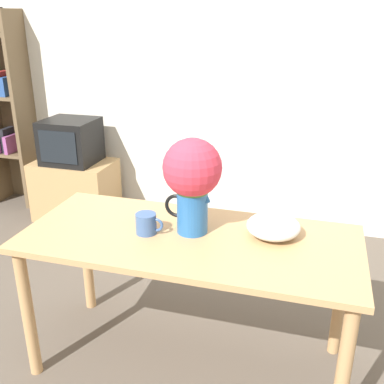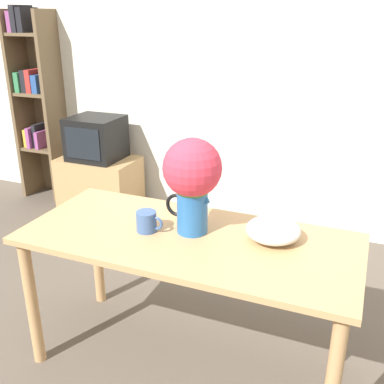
{
  "view_description": "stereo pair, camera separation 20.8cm",
  "coord_description": "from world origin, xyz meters",
  "px_view_note": "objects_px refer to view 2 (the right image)",
  "views": [
    {
      "loc": [
        0.54,
        -1.57,
        1.71
      ],
      "look_at": [
        -0.0,
        0.28,
        0.94
      ],
      "focal_mm": 42.0,
      "sensor_mm": 36.0,
      "label": 1
    },
    {
      "loc": [
        0.74,
        -1.51,
        1.71
      ],
      "look_at": [
        -0.0,
        0.28,
        0.94
      ],
      "focal_mm": 42.0,
      "sensor_mm": 36.0,
      "label": 2
    }
  ],
  "objects_px": {
    "white_bowl": "(273,230)",
    "flower_vase": "(192,177)",
    "coffee_mug": "(147,222)",
    "tv_set": "(96,138)"
  },
  "relations": [
    {
      "from": "coffee_mug",
      "to": "tv_set",
      "type": "xyz_separation_m",
      "value": [
        -1.29,
        1.49,
        -0.08
      ]
    },
    {
      "from": "flower_vase",
      "to": "tv_set",
      "type": "bearing_deg",
      "value": 136.46
    },
    {
      "from": "flower_vase",
      "to": "white_bowl",
      "type": "distance_m",
      "value": 0.45
    },
    {
      "from": "coffee_mug",
      "to": "tv_set",
      "type": "height_order",
      "value": "tv_set"
    },
    {
      "from": "white_bowl",
      "to": "flower_vase",
      "type": "bearing_deg",
      "value": -171.18
    },
    {
      "from": "flower_vase",
      "to": "coffee_mug",
      "type": "bearing_deg",
      "value": -158.96
    },
    {
      "from": "tv_set",
      "to": "white_bowl",
      "type": "bearing_deg",
      "value": -36.0
    },
    {
      "from": "flower_vase",
      "to": "coffee_mug",
      "type": "distance_m",
      "value": 0.31
    },
    {
      "from": "tv_set",
      "to": "coffee_mug",
      "type": "bearing_deg",
      "value": -49.19
    },
    {
      "from": "coffee_mug",
      "to": "white_bowl",
      "type": "bearing_deg",
      "value": 13.22
    }
  ]
}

